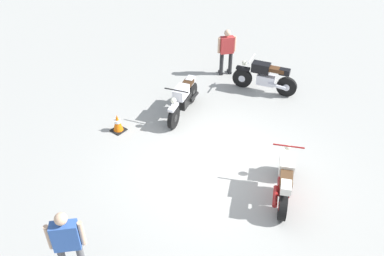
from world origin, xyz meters
TOP-DOWN VIEW (x-y plane):
  - ground_plane at (0.00, 0.00)m, footprint 40.00×40.00m
  - motorcycle_black_cruiser at (-3.99, -0.95)m, footprint 0.80×2.05m
  - motorcycle_cream_vintage at (-0.18, 1.74)m, footprint 1.82×1.03m
  - motorcycle_silver_cruiser at (-1.37, -2.16)m, footprint 2.03×0.86m
  - person_in_red_shirt at (-4.19, -2.59)m, footprint 0.56×0.51m
  - person_in_blue_shirt at (4.09, -0.30)m, footprint 0.55×0.54m
  - traffic_cone at (0.43, -3.05)m, footprint 0.36×0.36m

SIDE VIEW (x-z plane):
  - ground_plane at x=0.00m, z-range 0.00..0.00m
  - traffic_cone at x=0.43m, z-range 0.00..0.53m
  - motorcycle_cream_vintage at x=-0.18m, z-range -0.05..1.02m
  - motorcycle_black_cruiser at x=-3.99m, z-range -0.02..1.06m
  - motorcycle_silver_cruiser at x=-1.37m, z-range -0.02..1.06m
  - person_in_red_shirt at x=-4.19m, z-range 0.10..1.71m
  - person_in_blue_shirt at x=4.09m, z-range 0.11..1.78m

